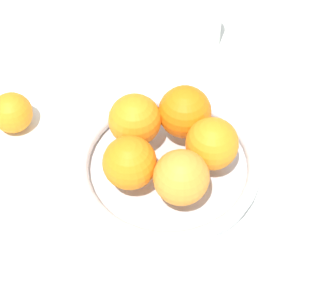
{
  "coord_description": "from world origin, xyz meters",
  "views": [
    {
      "loc": [
        -0.38,
        -0.32,
        0.68
      ],
      "look_at": [
        0.0,
        0.0,
        0.07
      ],
      "focal_mm": 60.0,
      "sensor_mm": 36.0,
      "label": 1
    }
  ],
  "objects": [
    {
      "name": "orange_pile",
      "position": [
        0.0,
        -0.0,
        0.07
      ],
      "size": [
        0.2,
        0.19,
        0.08
      ],
      "color": "orange",
      "rests_on": "fruit_bowl"
    },
    {
      "name": "ground_plane",
      "position": [
        0.0,
        0.0,
        0.0
      ],
      "size": [
        4.0,
        4.0,
        0.0
      ],
      "primitive_type": "plane",
      "color": "silver"
    },
    {
      "name": "drinking_glass",
      "position": [
        0.26,
        0.14,
        0.05
      ],
      "size": [
        0.07,
        0.07,
        0.09
      ],
      "primitive_type": "cylinder",
      "color": "silver",
      "rests_on": "ground_plane"
    },
    {
      "name": "stray_orange",
      "position": [
        -0.09,
        0.24,
        0.03
      ],
      "size": [
        0.06,
        0.06,
        0.06
      ],
      "primitive_type": "sphere",
      "color": "orange",
      "rests_on": "ground_plane"
    },
    {
      "name": "napkin_folded",
      "position": [
        0.31,
        -0.09,
        0.0
      ],
      "size": [
        0.17,
        0.17,
        0.01
      ],
      "primitive_type": "cube",
      "rotation": [
        0.0,
        0.0,
        -0.11
      ],
      "color": "beige",
      "rests_on": "ground_plane"
    },
    {
      "name": "fruit_bowl",
      "position": [
        0.0,
        0.0,
        0.02
      ],
      "size": [
        0.27,
        0.27,
        0.03
      ],
      "color": "silver",
      "rests_on": "ground_plane"
    }
  ]
}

